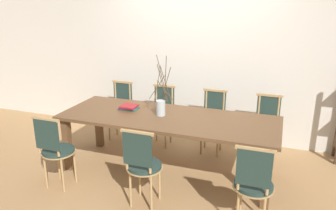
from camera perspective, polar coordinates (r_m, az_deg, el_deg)
The scene contains 12 objects.
ground_plane at distance 4.35m, azimuth 0.00°, elevation -11.41°, with size 16.00×16.00×0.00m, color #A87F51.
wall_rear at distance 5.07m, azimuth 5.09°, elevation 11.83°, with size 12.00×0.06×3.20m.
dining_table at distance 4.07m, azimuth 0.00°, elevation -3.20°, with size 2.69×0.98×0.75m.
chair_near_leftend at distance 4.00m, azimuth -19.02°, elevation -7.10°, with size 0.39×0.39×0.91m.
chair_near_left at distance 3.47m, azimuth -4.40°, elevation -10.12°, with size 0.39×0.39×0.91m.
chair_near_center at distance 3.23m, azimuth 14.65°, elevation -12.99°, with size 0.39×0.39×0.91m.
chair_far_leftend at distance 5.22m, azimuth -8.34°, elevation -0.46°, with size 0.39×0.39×0.91m.
chair_far_left at distance 4.94m, azimuth -1.09°, elevation -1.34°, with size 0.39×0.39×0.91m.
chair_far_center at distance 4.73m, azimuth 7.77°, elevation -2.38°, with size 0.39×0.39×0.91m.
chair_far_right at distance 4.65m, azimuth 16.78°, elevation -3.37°, with size 0.39×0.39×0.91m.
vase_centerpiece at distance 4.04m, azimuth -1.26°, elevation -0.16°, with size 0.33×0.33×0.77m.
book_stack at distance 4.32m, azimuth -6.84°, elevation -0.38°, with size 0.25×0.20×0.06m.
Camera 1 is at (1.28, -3.57, 2.13)m, focal length 35.00 mm.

